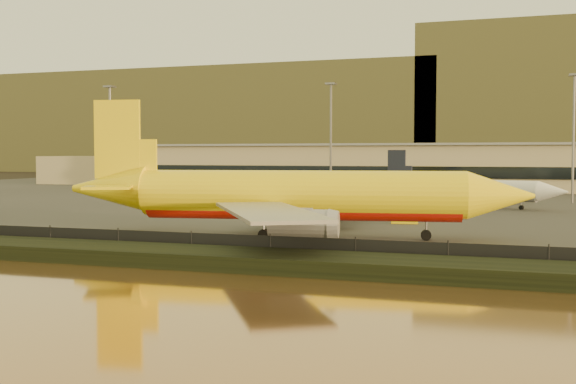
{
  "coord_description": "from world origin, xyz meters",
  "views": [
    {
      "loc": [
        32.75,
        -74.56,
        9.85
      ],
      "look_at": [
        3.19,
        12.0,
        5.05
      ],
      "focal_mm": 45.0,
      "sensor_mm": 36.0,
      "label": 1
    }
  ],
  "objects": [
    {
      "name": "perimeter_fence",
      "position": [
        0.0,
        -13.0,
        1.3
      ],
      "size": [
        300.0,
        0.05,
        2.2
      ],
      "primitive_type": "cube",
      "color": "black",
      "rests_on": "tarmac"
    },
    {
      "name": "embankment",
      "position": [
        0.0,
        -17.0,
        0.7
      ],
      "size": [
        320.0,
        7.0,
        1.4
      ],
      "primitive_type": "cube",
      "color": "black",
      "rests_on": "ground"
    },
    {
      "name": "tarmac",
      "position": [
        0.0,
        95.0,
        0.1
      ],
      "size": [
        320.0,
        220.0,
        0.2
      ],
      "primitive_type": "cube",
      "color": "#2D2D2D",
      "rests_on": "ground"
    },
    {
      "name": "distant_hills",
      "position": [
        -20.74,
        340.0,
        31.39
      ],
      "size": [
        470.0,
        160.0,
        70.0
      ],
      "color": "brown",
      "rests_on": "ground"
    },
    {
      "name": "dhl_cargo_jet",
      "position": [
        6.42,
        4.08,
        5.02
      ],
      "size": [
        53.92,
        52.22,
        16.13
      ],
      "rotation": [
        0.0,
        0.0,
        0.16
      ],
      "color": "yellow",
      "rests_on": "tarmac"
    },
    {
      "name": "gse_vehicle_yellow",
      "position": [
        15.78,
        25.54,
        1.02
      ],
      "size": [
        3.79,
        2.04,
        1.63
      ],
      "primitive_type": "cube",
      "rotation": [
        0.0,
        0.0,
        0.11
      ],
      "color": "yellow",
      "rests_on": "tarmac"
    },
    {
      "name": "terminal_building",
      "position": [
        -14.52,
        125.55,
        6.25
      ],
      "size": [
        202.0,
        25.0,
        12.6
      ],
      "color": "tan",
      "rests_on": "tarmac"
    },
    {
      "name": "white_narrowbody_jet",
      "position": [
        21.04,
        60.38,
        3.33
      ],
      "size": [
        35.55,
        33.76,
        10.49
      ],
      "rotation": [
        0.0,
        0.0,
        -0.33
      ],
      "color": "white",
      "rests_on": "tarmac"
    },
    {
      "name": "apron_light_masts",
      "position": [
        15.0,
        75.0,
        15.7
      ],
      "size": [
        152.2,
        12.2,
        25.4
      ],
      "color": "slate",
      "rests_on": "tarmac"
    },
    {
      "name": "gse_vehicle_white",
      "position": [
        -12.04,
        37.17,
        1.2
      ],
      "size": [
        4.55,
        2.21,
        2.01
      ],
      "primitive_type": "cube",
      "rotation": [
        0.0,
        0.0,
        0.04
      ],
      "color": "white",
      "rests_on": "tarmac"
    },
    {
      "name": "ground",
      "position": [
        0.0,
        0.0,
        0.0
      ],
      "size": [
        900.0,
        900.0,
        0.0
      ],
      "primitive_type": "plane",
      "color": "black",
      "rests_on": "ground"
    }
  ]
}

